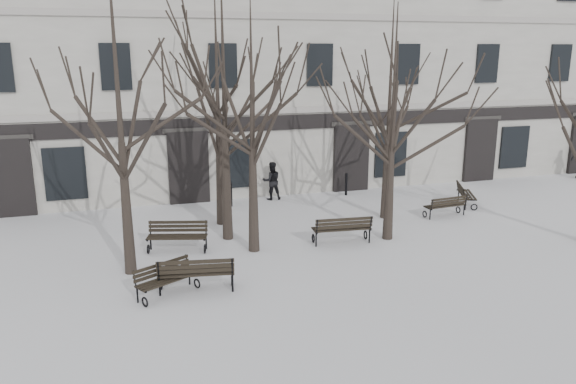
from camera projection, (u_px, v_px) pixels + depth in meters
name	position (u px, v px, depth m)	size (l,w,h in m)	color
ground	(346.00, 263.00, 16.32)	(100.00, 100.00, 0.00)	silver
building	(245.00, 60.00, 26.96)	(40.40, 10.20, 11.40)	beige
tree_0	(116.00, 73.00, 14.25)	(6.09, 6.09, 8.70)	black
tree_1	(252.00, 98.00, 16.15)	(5.22, 5.22, 7.45)	black
tree_2	(394.00, 96.00, 17.26)	(5.17, 5.17, 7.39)	black
tree_4	(223.00, 73.00, 17.09)	(5.95, 5.95, 8.49)	black
tree_5	(217.00, 78.00, 18.70)	(5.70, 5.70, 8.14)	black
tree_6	(390.00, 86.00, 19.51)	(5.36, 5.36, 7.66)	black
bench_0	(166.00, 278.00, 14.09)	(1.69, 1.28, 0.82)	black
bench_1	(196.00, 272.00, 14.24)	(2.00, 1.00, 0.97)	black
bench_2	(342.00, 228.00, 17.81)	(1.91, 0.85, 0.93)	black
bench_3	(177.00, 235.00, 17.18)	(1.90, 1.11, 0.91)	black
bench_4	(446.00, 205.00, 20.68)	(1.65, 0.73, 0.81)	black
bench_5	(465.00, 194.00, 22.27)	(1.21, 1.73, 0.83)	black
bollard_a	(231.00, 193.00, 22.06)	(0.13, 0.13, 0.98)	black
bollard_b	(346.00, 183.00, 23.73)	(0.12, 0.12, 0.96)	black
pedestrian_b	(272.00, 199.00, 23.19)	(0.77, 0.60, 1.57)	black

